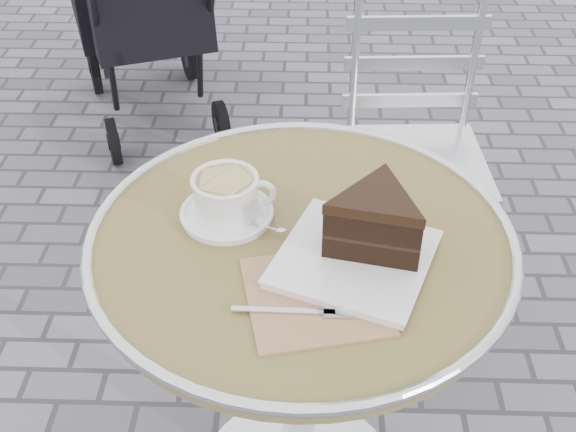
{
  "coord_description": "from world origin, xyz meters",
  "views": [
    {
      "loc": [
        0.01,
        -0.92,
        1.5
      ],
      "look_at": [
        -0.02,
        -0.01,
        0.78
      ],
      "focal_mm": 45.0,
      "sensor_mm": 36.0,
      "label": 1
    }
  ],
  "objects_px": {
    "cappuccino_set": "(227,200)",
    "baby_stroller": "(141,4)",
    "cafe_table": "(300,306)",
    "cake_plate_set": "(369,231)",
    "bistro_chair": "(413,119)"
  },
  "relations": [
    {
      "from": "cappuccino_set",
      "to": "baby_stroller",
      "type": "relative_size",
      "value": 0.17
    },
    {
      "from": "cafe_table",
      "to": "cappuccino_set",
      "type": "relative_size",
      "value": 4.21
    },
    {
      "from": "baby_stroller",
      "to": "cappuccino_set",
      "type": "bearing_deg",
      "value": -93.24
    },
    {
      "from": "cake_plate_set",
      "to": "cappuccino_set",
      "type": "bearing_deg",
      "value": 177.63
    },
    {
      "from": "cafe_table",
      "to": "bistro_chair",
      "type": "xyz_separation_m",
      "value": [
        0.29,
        0.76,
        -0.06
      ]
    },
    {
      "from": "cappuccino_set",
      "to": "cake_plate_set",
      "type": "bearing_deg",
      "value": -30.5
    },
    {
      "from": "cake_plate_set",
      "to": "baby_stroller",
      "type": "distance_m",
      "value": 1.93
    },
    {
      "from": "cappuccino_set",
      "to": "bistro_chair",
      "type": "height_order",
      "value": "bistro_chair"
    },
    {
      "from": "cappuccino_set",
      "to": "cake_plate_set",
      "type": "xyz_separation_m",
      "value": [
        0.23,
        -0.1,
        0.02
      ]
    },
    {
      "from": "baby_stroller",
      "to": "cafe_table",
      "type": "bearing_deg",
      "value": -89.85
    },
    {
      "from": "cake_plate_set",
      "to": "baby_stroller",
      "type": "xyz_separation_m",
      "value": [
        -0.74,
        1.75,
        -0.34
      ]
    },
    {
      "from": "cappuccino_set",
      "to": "cake_plate_set",
      "type": "distance_m",
      "value": 0.25
    },
    {
      "from": "cafe_table",
      "to": "cake_plate_set",
      "type": "height_order",
      "value": "cake_plate_set"
    },
    {
      "from": "cafe_table",
      "to": "baby_stroller",
      "type": "height_order",
      "value": "baby_stroller"
    },
    {
      "from": "bistro_chair",
      "to": "cafe_table",
      "type": "bearing_deg",
      "value": -113.88
    }
  ]
}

